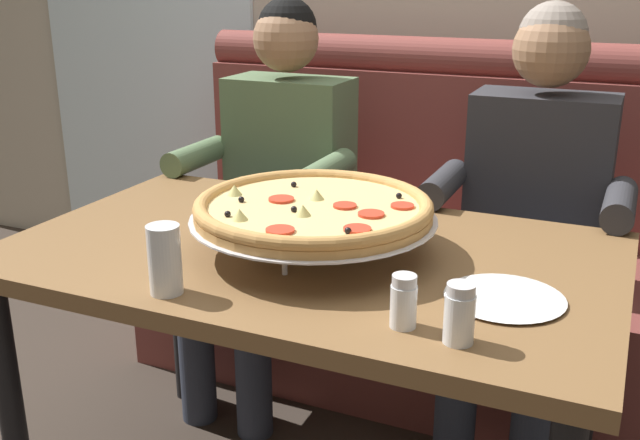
{
  "coord_description": "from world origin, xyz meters",
  "views": [
    {
      "loc": [
        0.66,
        -1.43,
        1.35
      ],
      "look_at": [
        0.04,
        -0.02,
        0.82
      ],
      "focal_mm": 41.28,
      "sensor_mm": 36.0,
      "label": 1
    }
  ],
  "objects": [
    {
      "name": "patio_chair",
      "position": [
        -1.38,
        2.02,
        0.52
      ],
      "size": [
        0.43,
        0.43,
        0.86
      ],
      "color": "black",
      "rests_on": "ground_plane"
    },
    {
      "name": "drinking_glass",
      "position": [
        -0.15,
        -0.34,
        0.81
      ],
      "size": [
        0.07,
        0.07,
        0.14
      ],
      "color": "silver",
      "rests_on": "dining_table"
    },
    {
      "name": "plate_near_left",
      "position": [
        0.46,
        -0.1,
        0.76
      ],
      "size": [
        0.23,
        0.23,
        0.02
      ],
      "color": "white",
      "rests_on": "dining_table"
    },
    {
      "name": "dining_table",
      "position": [
        0.0,
        0.0,
        0.66
      ],
      "size": [
        1.38,
        0.84,
        0.75
      ],
      "color": "brown",
      "rests_on": "ground_plane"
    },
    {
      "name": "shaker_parmesan",
      "position": [
        0.42,
        -0.31,
        0.79
      ],
      "size": [
        0.05,
        0.05,
        0.11
      ],
      "color": "white",
      "rests_on": "dining_table"
    },
    {
      "name": "pizza",
      "position": [
        0.02,
        -0.02,
        0.85
      ],
      "size": [
        0.55,
        0.55,
        0.13
      ],
      "color": "silver",
      "rests_on": "dining_table"
    },
    {
      "name": "diner_right",
      "position": [
        0.41,
        0.62,
        0.71
      ],
      "size": [
        0.54,
        0.64,
        1.27
      ],
      "color": "#2D3342",
      "rests_on": "ground_plane"
    },
    {
      "name": "booth_bench",
      "position": [
        0.0,
        0.89,
        0.4
      ],
      "size": [
        1.81,
        0.78,
        1.13
      ],
      "color": "brown",
      "rests_on": "ground_plane"
    },
    {
      "name": "shaker_pepper_flakes",
      "position": [
        0.32,
        -0.29,
        0.79
      ],
      "size": [
        0.05,
        0.05,
        0.1
      ],
      "color": "white",
      "rests_on": "dining_table"
    },
    {
      "name": "diner_left",
      "position": [
        -0.41,
        0.62,
        0.71
      ],
      "size": [
        0.54,
        0.64,
        1.27
      ],
      "color": "#2D3342",
      "rests_on": "ground_plane"
    }
  ]
}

